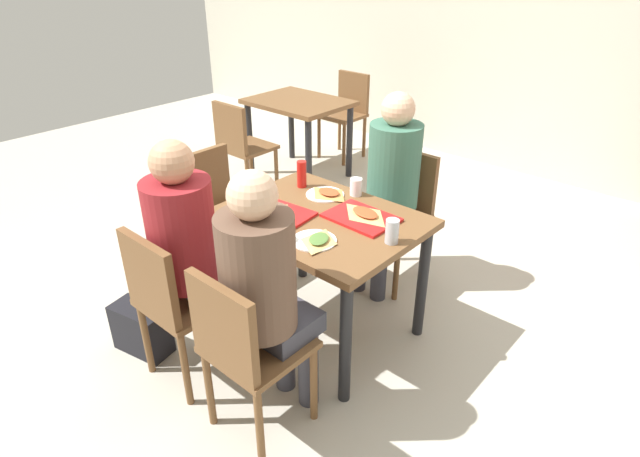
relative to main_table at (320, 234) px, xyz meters
name	(u,v)px	position (x,y,z in m)	size (l,w,h in m)	color
ground_plane	(320,328)	(0.00, 0.00, -0.65)	(10.00, 10.00, 0.02)	#B2AD9E
back_wall	(563,25)	(0.00, 3.20, 0.76)	(10.00, 0.10, 2.80)	beige
main_table	(320,234)	(0.00, 0.00, 0.00)	(1.04, 0.80, 0.74)	brown
chair_near_left	(172,298)	(-0.26, -0.78, -0.12)	(0.40, 0.40, 0.87)	brown
chair_near_right	(244,346)	(0.26, -0.78, -0.12)	(0.40, 0.40, 0.87)	brown
chair_far_side	(400,207)	(0.00, 0.78, -0.12)	(0.40, 0.40, 0.87)	brown
chair_left_end	(216,206)	(-0.90, 0.00, -0.12)	(0.40, 0.40, 0.87)	brown
person_in_red	(190,243)	(-0.26, -0.64, 0.12)	(0.32, 0.42, 1.28)	#383842
person_in_brown_jacket	(265,284)	(0.26, -0.64, 0.12)	(0.32, 0.42, 1.28)	#383842
person_far_side	(390,178)	(0.00, 0.64, 0.12)	(0.32, 0.42, 1.28)	#383842
tray_red_near	(277,213)	(-0.18, -0.14, 0.11)	(0.36, 0.26, 0.02)	red
tray_red_far	(361,218)	(0.18, 0.12, 0.11)	(0.36, 0.26, 0.02)	red
paper_plate_center	(325,194)	(-0.16, 0.22, 0.11)	(0.22, 0.22, 0.01)	white
paper_plate_near_edge	(314,241)	(0.16, -0.22, 0.11)	(0.22, 0.22, 0.01)	white
pizza_slice_a	(274,211)	(-0.19, -0.15, 0.13)	(0.16, 0.19, 0.02)	#C68C47
pizza_slice_b	(365,213)	(0.19, 0.14, 0.13)	(0.27, 0.20, 0.02)	#DBAD60
pizza_slice_c	(329,193)	(-0.14, 0.23, 0.12)	(0.21, 0.17, 0.02)	#C68C47
pizza_slice_d	(319,240)	(0.18, -0.22, 0.12)	(0.20, 0.23, 0.02)	#DBAD60
plastic_cup_a	(356,187)	(-0.03, 0.34, 0.16)	(0.07, 0.07, 0.10)	white
plastic_cup_b	(277,233)	(0.03, -0.34, 0.16)	(0.07, 0.07, 0.10)	white
soda_can	(392,231)	(0.44, 0.02, 0.17)	(0.07, 0.07, 0.12)	#B7BCC6
condiment_bottle	(302,174)	(-0.34, 0.22, 0.19)	(0.06, 0.06, 0.16)	red
foil_bundle	(260,186)	(-0.44, -0.02, 0.16)	(0.10, 0.10, 0.10)	silver
handbag	(141,329)	(-0.61, -0.80, -0.50)	(0.32, 0.16, 0.28)	black
background_table	(299,113)	(-1.73, 1.65, -0.02)	(0.90, 0.70, 0.74)	brown
background_chair_near	(240,143)	(-1.73, 0.92, -0.12)	(0.40, 0.40, 0.87)	brown
background_chair_far	(347,109)	(-1.73, 2.38, -0.12)	(0.40, 0.40, 0.87)	brown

